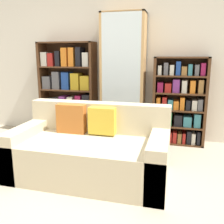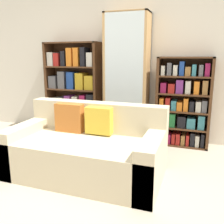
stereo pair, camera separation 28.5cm
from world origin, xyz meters
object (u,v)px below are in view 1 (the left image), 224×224
couch (91,151)px  wine_bottle (145,147)px  bookshelf_left (69,91)px  display_cabinet (123,79)px  bookshelf_right (179,103)px

couch → wine_bottle: couch is taller
couch → bookshelf_left: (-0.90, 1.40, 0.49)m
display_cabinet → bookshelf_right: bearing=1.0°
wine_bottle → bookshelf_right: bearing=58.8°
display_cabinet → wine_bottle: display_cabinet is taller
bookshelf_left → bookshelf_right: bearing=0.0°
bookshelf_right → wine_bottle: size_ratio=3.76×
bookshelf_right → wine_bottle: 0.99m
bookshelf_right → wine_bottle: (-0.44, -0.73, -0.51)m
display_cabinet → bookshelf_left: bearing=179.1°
bookshelf_left → wine_bottle: bearing=-26.6°
bookshelf_left → wine_bottle: 1.74m
couch → wine_bottle: (0.55, 0.68, -0.14)m
couch → bookshelf_left: size_ratio=1.10×
display_cabinet → wine_bottle: 1.21m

